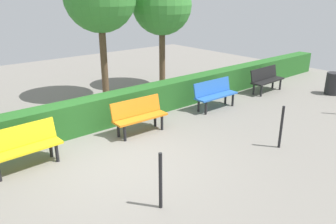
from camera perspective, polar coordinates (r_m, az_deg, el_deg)
name	(u,v)px	position (r m, az deg, el deg)	size (l,w,h in m)	color
ground_plane	(117,160)	(7.17, -8.77, -8.15)	(23.70, 23.70, 0.00)	gray
bench_black	(266,79)	(12.23, 16.60, 5.56)	(1.54, 0.51, 0.86)	black
bench_blue	(215,93)	(10.10, 8.07, 3.25)	(1.50, 0.48, 0.86)	blue
bench_orange	(139,115)	(8.26, -5.07, -0.45)	(1.43, 0.51, 0.86)	orange
bench_yellow	(23,145)	(7.21, -23.74, -5.28)	(1.46, 0.52, 0.86)	yellow
hedge_row	(118,107)	(9.07, -8.60, 0.83)	(19.70, 0.55, 0.83)	#266023
tree_near	(162,6)	(12.05, -1.06, 17.90)	(2.08, 2.08, 3.98)	brown
railing_post_mid	(281,127)	(7.84, 18.96, -2.49)	(0.06, 0.06, 1.00)	black
railing_post_far	(161,181)	(5.41, -1.30, -11.82)	(0.06, 0.06, 1.00)	black
trash_bin	(333,84)	(12.82, 26.63, 4.42)	(0.51, 0.51, 0.75)	#262628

